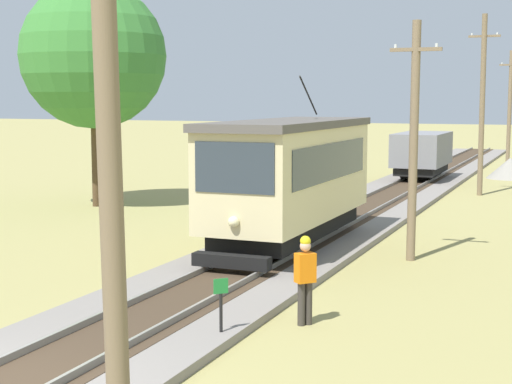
{
  "coord_description": "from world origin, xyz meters",
  "views": [
    {
      "loc": [
        7.76,
        -8.93,
        4.45
      ],
      "look_at": [
        -0.59,
        11.42,
        1.84
      ],
      "focal_mm": 55.68,
      "sensor_mm": 36.0,
      "label": 1
    }
  ],
  "objects_px": {
    "freight_car": "(422,153)",
    "red_tram": "(290,176)",
    "tree_left_near": "(93,56)",
    "utility_pole_near_tram": "(414,138)",
    "trackside_signal_marker": "(221,306)",
    "utility_pole_mid": "(482,104)",
    "gravel_pile": "(510,168)",
    "track_worker": "(305,276)",
    "utility_pole_far": "(510,109)",
    "utility_pole_foreground": "(109,152)"
  },
  "relations": [
    {
      "from": "utility_pole_near_tram",
      "to": "tree_left_near",
      "type": "height_order",
      "value": "tree_left_near"
    },
    {
      "from": "utility_pole_near_tram",
      "to": "utility_pole_far",
      "type": "relative_size",
      "value": 0.88
    },
    {
      "from": "freight_car",
      "to": "track_worker",
      "type": "distance_m",
      "value": 27.78
    },
    {
      "from": "freight_car",
      "to": "trackside_signal_marker",
      "type": "height_order",
      "value": "freight_car"
    },
    {
      "from": "utility_pole_near_tram",
      "to": "track_worker",
      "type": "height_order",
      "value": "utility_pole_near_tram"
    },
    {
      "from": "tree_left_near",
      "to": "gravel_pile",
      "type": "bearing_deg",
      "value": 50.97
    },
    {
      "from": "utility_pole_mid",
      "to": "track_worker",
      "type": "bearing_deg",
      "value": -91.68
    },
    {
      "from": "utility_pole_near_tram",
      "to": "freight_car",
      "type": "bearing_deg",
      "value": 99.81
    },
    {
      "from": "utility_pole_near_tram",
      "to": "tree_left_near",
      "type": "bearing_deg",
      "value": 157.18
    },
    {
      "from": "freight_car",
      "to": "utility_pole_mid",
      "type": "xyz_separation_m",
      "value": [
        3.54,
        -4.77,
        2.64
      ]
    },
    {
      "from": "gravel_pile",
      "to": "track_worker",
      "type": "bearing_deg",
      "value": -92.38
    },
    {
      "from": "utility_pole_foreground",
      "to": "trackside_signal_marker",
      "type": "bearing_deg",
      "value": 105.5
    },
    {
      "from": "utility_pole_foreground",
      "to": "utility_pole_far",
      "type": "height_order",
      "value": "utility_pole_foreground"
    },
    {
      "from": "freight_car",
      "to": "utility_pole_foreground",
      "type": "bearing_deg",
      "value": -84.31
    },
    {
      "from": "utility_pole_foreground",
      "to": "track_worker",
      "type": "distance_m",
      "value": 8.47
    },
    {
      "from": "freight_car",
      "to": "tree_left_near",
      "type": "relative_size",
      "value": 0.57
    },
    {
      "from": "red_tram",
      "to": "tree_left_near",
      "type": "xyz_separation_m",
      "value": [
        -10.7,
        6.08,
        3.96
      ]
    },
    {
      "from": "gravel_pile",
      "to": "utility_pole_far",
      "type": "bearing_deg",
      "value": 95.99
    },
    {
      "from": "tree_left_near",
      "to": "freight_car",
      "type": "bearing_deg",
      "value": 53.58
    },
    {
      "from": "trackside_signal_marker",
      "to": "tree_left_near",
      "type": "distance_m",
      "value": 20.07
    },
    {
      "from": "red_tram",
      "to": "utility_pole_mid",
      "type": "xyz_separation_m",
      "value": [
        3.54,
        15.8,
        2.0
      ]
    },
    {
      "from": "red_tram",
      "to": "utility_pole_near_tram",
      "type": "bearing_deg",
      "value": 1.41
    },
    {
      "from": "freight_car",
      "to": "utility_pole_far",
      "type": "distance_m",
      "value": 10.78
    },
    {
      "from": "utility_pole_mid",
      "to": "gravel_pile",
      "type": "bearing_deg",
      "value": 85.77
    },
    {
      "from": "gravel_pile",
      "to": "track_worker",
      "type": "distance_m",
      "value": 31.5
    },
    {
      "from": "red_tram",
      "to": "trackside_signal_marker",
      "type": "height_order",
      "value": "red_tram"
    },
    {
      "from": "red_tram",
      "to": "track_worker",
      "type": "distance_m",
      "value": 7.71
    },
    {
      "from": "freight_car",
      "to": "red_tram",
      "type": "bearing_deg",
      "value": -89.99
    },
    {
      "from": "red_tram",
      "to": "tree_left_near",
      "type": "relative_size",
      "value": 0.94
    },
    {
      "from": "tree_left_near",
      "to": "utility_pole_foreground",
      "type": "bearing_deg",
      "value": -55.92
    },
    {
      "from": "freight_car",
      "to": "track_worker",
      "type": "xyz_separation_m",
      "value": [
        2.87,
        -27.62,
        -0.57
      ]
    },
    {
      "from": "red_tram",
      "to": "utility_pole_mid",
      "type": "distance_m",
      "value": 16.31
    },
    {
      "from": "red_tram",
      "to": "track_worker",
      "type": "height_order",
      "value": "red_tram"
    },
    {
      "from": "utility_pole_near_tram",
      "to": "utility_pole_far",
      "type": "distance_m",
      "value": 30.42
    },
    {
      "from": "utility_pole_mid",
      "to": "utility_pole_far",
      "type": "bearing_deg",
      "value": 90.0
    },
    {
      "from": "utility_pole_near_tram",
      "to": "track_worker",
      "type": "distance_m",
      "value": 7.56
    },
    {
      "from": "utility_pole_foreground",
      "to": "utility_pole_mid",
      "type": "bearing_deg",
      "value": 90.0
    },
    {
      "from": "utility_pole_mid",
      "to": "tree_left_near",
      "type": "bearing_deg",
      "value": -145.66
    },
    {
      "from": "red_tram",
      "to": "utility_pole_far",
      "type": "distance_m",
      "value": 30.75
    },
    {
      "from": "utility_pole_mid",
      "to": "trackside_signal_marker",
      "type": "distance_m",
      "value": 24.77
    },
    {
      "from": "freight_car",
      "to": "utility_pole_foreground",
      "type": "distance_m",
      "value": 35.79
    },
    {
      "from": "utility_pole_near_tram",
      "to": "trackside_signal_marker",
      "type": "distance_m",
      "value": 9.31
    },
    {
      "from": "freight_car",
      "to": "utility_pole_mid",
      "type": "distance_m",
      "value": 6.5
    },
    {
      "from": "utility_pole_far",
      "to": "trackside_signal_marker",
      "type": "xyz_separation_m",
      "value": [
        -1.75,
        -39.15,
        -3.12
      ]
    },
    {
      "from": "freight_car",
      "to": "gravel_pile",
      "type": "relative_size",
      "value": 2.03
    },
    {
      "from": "red_tram",
      "to": "trackside_signal_marker",
      "type": "bearing_deg",
      "value": -78.34
    },
    {
      "from": "utility_pole_near_tram",
      "to": "utility_pole_mid",
      "type": "height_order",
      "value": "utility_pole_mid"
    },
    {
      "from": "utility_pole_foreground",
      "to": "utility_pole_mid",
      "type": "relative_size",
      "value": 0.94
    },
    {
      "from": "utility_pole_mid",
      "to": "track_worker",
      "type": "relative_size",
      "value": 4.59
    },
    {
      "from": "trackside_signal_marker",
      "to": "tree_left_near",
      "type": "bearing_deg",
      "value": 130.28
    }
  ]
}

